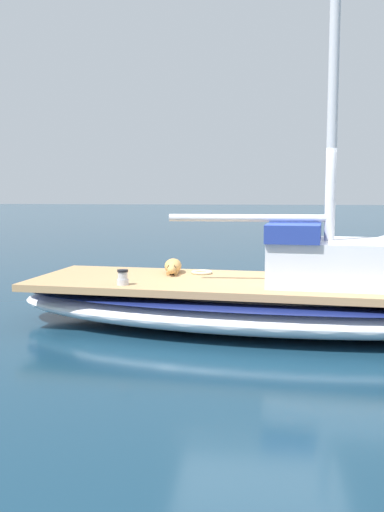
% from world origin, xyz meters
% --- Properties ---
extents(ground_plane, '(120.00, 120.00, 0.00)m').
position_xyz_m(ground_plane, '(0.00, 0.00, 0.00)').
color(ground_plane, '#143347').
extents(sailboat_main, '(3.37, 7.49, 0.66)m').
position_xyz_m(sailboat_main, '(0.00, 0.00, 0.34)').
color(sailboat_main, white).
rests_on(sailboat_main, ground).
extents(cabin_house, '(1.66, 2.37, 0.84)m').
position_xyz_m(cabin_house, '(0.15, 1.11, 1.01)').
color(cabin_house, silver).
rests_on(cabin_house, sailboat_main).
extents(dog_tan, '(0.95, 0.30, 0.22)m').
position_xyz_m(dog_tan, '(-0.68, -1.37, 0.77)').
color(dog_tan, tan).
rests_on(dog_tan, sailboat_main).
extents(deck_winch, '(0.16, 0.16, 0.21)m').
position_xyz_m(deck_winch, '(0.49, -1.90, 0.76)').
color(deck_winch, '#B7B7BC').
rests_on(deck_winch, sailboat_main).
extents(coiled_rope, '(0.32, 0.32, 0.04)m').
position_xyz_m(coiled_rope, '(-0.68, -0.92, 0.68)').
color(coiled_rope, beige).
rests_on(coiled_rope, sailboat_main).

